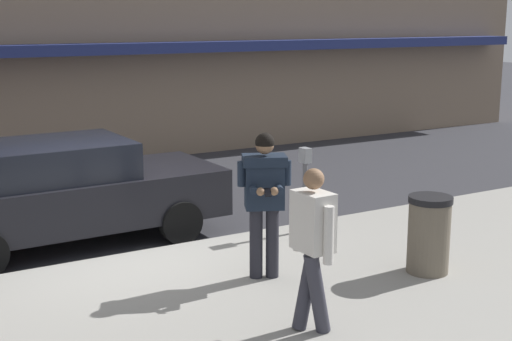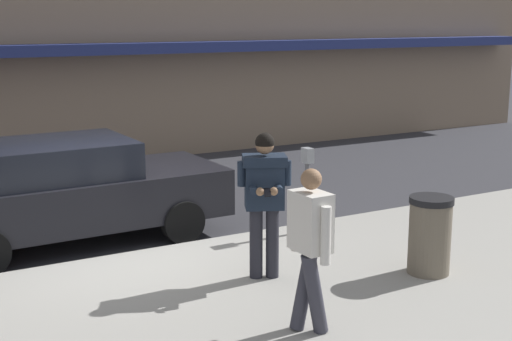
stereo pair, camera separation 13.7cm
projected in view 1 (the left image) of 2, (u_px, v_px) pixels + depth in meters
name	position (u px, v px, depth m)	size (l,w,h in m)	color
ground_plane	(117.00, 259.00, 9.87)	(80.00, 80.00, 0.00)	#333338
sidewalk	(290.00, 311.00, 7.94)	(32.00, 5.30, 0.14)	#99968E
curb_paint_line	(182.00, 246.00, 10.40)	(28.00, 0.12, 0.01)	silver
parked_sedan_mid	(65.00, 191.00, 10.38)	(4.54, 2.01, 1.54)	black
man_texting_on_phone	(264.00, 190.00, 8.55)	(0.61, 0.65, 1.81)	#23232B
pedestrian_in_light_coat	(313.00, 240.00, 7.10)	(0.34, 0.60, 1.70)	#33333D
parking_meter	(305.00, 177.00, 10.49)	(0.12, 0.18, 1.27)	#4C4C51
trash_bin	(429.00, 234.00, 8.87)	(0.55, 0.55, 0.98)	#665B4C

